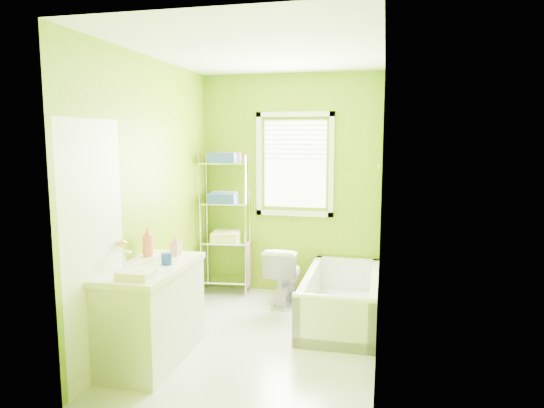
% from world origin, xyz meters
% --- Properties ---
extents(ground, '(2.90, 2.90, 0.00)m').
position_xyz_m(ground, '(0.00, 0.00, 0.00)').
color(ground, silver).
rests_on(ground, ground).
extents(room_envelope, '(2.14, 2.94, 2.62)m').
position_xyz_m(room_envelope, '(0.00, 0.00, 1.55)').
color(room_envelope, '#6D9507').
rests_on(room_envelope, ground).
extents(window, '(0.92, 0.05, 1.22)m').
position_xyz_m(window, '(0.05, 1.42, 1.61)').
color(window, white).
rests_on(window, ground).
extents(door, '(0.09, 0.80, 2.00)m').
position_xyz_m(door, '(-1.04, -1.00, 1.00)').
color(door, white).
rests_on(door, ground).
extents(right_wall_decor, '(0.04, 1.48, 1.17)m').
position_xyz_m(right_wall_decor, '(1.04, -0.02, 1.32)').
color(right_wall_decor, '#49080B').
rests_on(right_wall_decor, ground).
extents(bathtub, '(0.73, 1.56, 0.51)m').
position_xyz_m(bathtub, '(0.69, 0.61, 0.16)').
color(bathtub, white).
rests_on(bathtub, ground).
extents(toilet, '(0.38, 0.66, 0.66)m').
position_xyz_m(toilet, '(0.01, 1.01, 0.33)').
color(toilet, white).
rests_on(toilet, ground).
extents(vanity, '(0.56, 1.08, 1.08)m').
position_xyz_m(vanity, '(-0.79, -0.61, 0.43)').
color(vanity, silver).
rests_on(vanity, ground).
extents(wire_shelf_unit, '(0.60, 0.48, 1.69)m').
position_xyz_m(wire_shelf_unit, '(-0.74, 1.26, 1.03)').
color(wire_shelf_unit, silver).
rests_on(wire_shelf_unit, ground).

